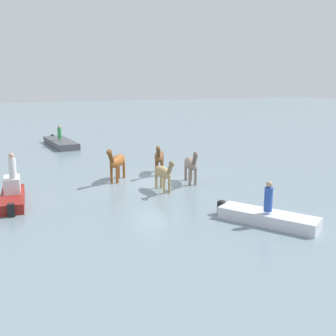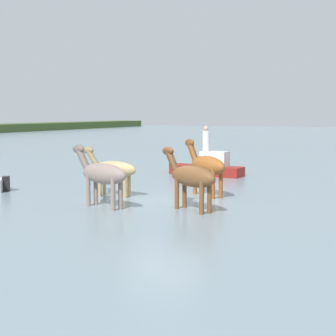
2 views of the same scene
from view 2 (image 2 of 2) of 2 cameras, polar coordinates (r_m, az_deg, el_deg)
ground_plane at (r=17.00m, az=-0.60°, el=-3.84°), size 180.88×180.88×0.00m
horse_dark_mare at (r=18.22m, az=4.31°, el=0.29°), size 1.79×2.31×1.98m
horse_mid_herd at (r=15.43m, az=2.58°, el=-0.96°), size 1.38×2.36×1.89m
horse_chestnut_trailing at (r=18.24m, az=-6.25°, el=-0.15°), size 0.53×2.22×1.74m
horse_dun_straggler at (r=16.07m, az=-7.40°, el=-0.64°), size 1.05×2.49×1.93m
boat_motor_center at (r=24.24m, az=4.47°, el=-0.11°), size 1.21×3.77×1.31m
person_helmsman_aft at (r=24.06m, az=4.27°, el=3.20°), size 0.32×0.32×1.19m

